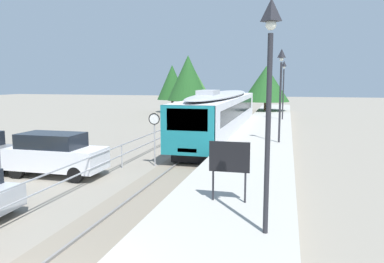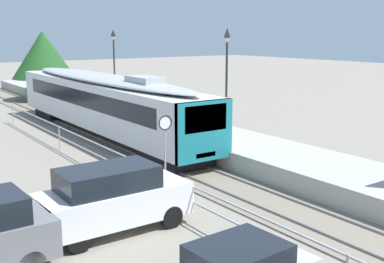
{
  "view_description": "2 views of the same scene",
  "coord_description": "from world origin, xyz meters",
  "px_view_note": "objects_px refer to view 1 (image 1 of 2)",
  "views": [
    {
      "loc": [
        4.84,
        -5.2,
        4.47
      ],
      "look_at": [
        0.0,
        13.63,
        1.8
      ],
      "focal_mm": 34.76,
      "sensor_mm": 36.0,
      "label": 1
    },
    {
      "loc": [
        -11.64,
        -2.98,
        5.96
      ],
      "look_at": [
        0.0,
        13.63,
        1.8
      ],
      "focal_mm": 44.83,
      "sensor_mm": 36.0,
      "label": 2
    }
  ],
  "objects_px": {
    "commuter_train": "(222,111)",
    "parked_suv_white": "(55,154)",
    "speed_limit_sign": "(154,126)",
    "platform_lamp_mid_platform": "(281,78)",
    "platform_lamp_far_end": "(284,79)",
    "platform_notice_board": "(229,159)",
    "platform_lamp_near_end": "(270,74)"
  },
  "relations": [
    {
      "from": "commuter_train",
      "to": "platform_lamp_far_end",
      "type": "height_order",
      "value": "platform_lamp_far_end"
    },
    {
      "from": "platform_lamp_mid_platform",
      "to": "platform_lamp_far_end",
      "type": "relative_size",
      "value": 1.0
    },
    {
      "from": "commuter_train",
      "to": "platform_lamp_far_end",
      "type": "distance_m",
      "value": 9.05
    },
    {
      "from": "platform_notice_board",
      "to": "commuter_train",
      "type": "bearing_deg",
      "value": 100.64
    },
    {
      "from": "commuter_train",
      "to": "platform_lamp_near_end",
      "type": "xyz_separation_m",
      "value": [
        4.43,
        -19.33,
        2.47
      ]
    },
    {
      "from": "commuter_train",
      "to": "parked_suv_white",
      "type": "bearing_deg",
      "value": -113.65
    },
    {
      "from": "platform_lamp_far_end",
      "to": "speed_limit_sign",
      "type": "distance_m",
      "value": 18.56
    },
    {
      "from": "platform_lamp_far_end",
      "to": "speed_limit_sign",
      "type": "relative_size",
      "value": 1.91
    },
    {
      "from": "commuter_train",
      "to": "platform_notice_board",
      "type": "distance_m",
      "value": 17.55
    },
    {
      "from": "platform_lamp_near_end",
      "to": "platform_lamp_far_end",
      "type": "bearing_deg",
      "value": 90.0
    },
    {
      "from": "platform_lamp_mid_platform",
      "to": "platform_lamp_far_end",
      "type": "height_order",
      "value": "same"
    },
    {
      "from": "platform_lamp_mid_platform",
      "to": "parked_suv_white",
      "type": "height_order",
      "value": "platform_lamp_mid_platform"
    },
    {
      "from": "platform_lamp_far_end",
      "to": "platform_notice_board",
      "type": "distance_m",
      "value": 24.89
    },
    {
      "from": "platform_notice_board",
      "to": "platform_lamp_mid_platform",
      "type": "bearing_deg",
      "value": 84.02
    },
    {
      "from": "platform_lamp_near_end",
      "to": "platform_lamp_mid_platform",
      "type": "xyz_separation_m",
      "value": [
        0.0,
        13.41,
        0.0
      ]
    },
    {
      "from": "speed_limit_sign",
      "to": "parked_suv_white",
      "type": "relative_size",
      "value": 0.61
    },
    {
      "from": "platform_notice_board",
      "to": "platform_lamp_far_end",
      "type": "bearing_deg",
      "value": 87.25
    },
    {
      "from": "platform_lamp_mid_platform",
      "to": "parked_suv_white",
      "type": "relative_size",
      "value": 1.16
    },
    {
      "from": "commuter_train",
      "to": "platform_notice_board",
      "type": "bearing_deg",
      "value": -79.36
    },
    {
      "from": "commuter_train",
      "to": "speed_limit_sign",
      "type": "relative_size",
      "value": 7.24
    },
    {
      "from": "platform_lamp_mid_platform",
      "to": "platform_lamp_far_end",
      "type": "bearing_deg",
      "value": 90.0
    },
    {
      "from": "platform_notice_board",
      "to": "speed_limit_sign",
      "type": "distance_m",
      "value": 9.01
    },
    {
      "from": "platform_lamp_mid_platform",
      "to": "parked_suv_white",
      "type": "bearing_deg",
      "value": -145.26
    },
    {
      "from": "parked_suv_white",
      "to": "platform_lamp_far_end",
      "type": "bearing_deg",
      "value": 63.71
    },
    {
      "from": "commuter_train",
      "to": "platform_lamp_mid_platform",
      "type": "distance_m",
      "value": 7.79
    },
    {
      "from": "platform_lamp_far_end",
      "to": "parked_suv_white",
      "type": "relative_size",
      "value": 1.16
    },
    {
      "from": "platform_lamp_mid_platform",
      "to": "platform_notice_board",
      "type": "bearing_deg",
      "value": -95.98
    },
    {
      "from": "speed_limit_sign",
      "to": "platform_notice_board",
      "type": "bearing_deg",
      "value": -55.74
    },
    {
      "from": "platform_lamp_far_end",
      "to": "platform_notice_board",
      "type": "bearing_deg",
      "value": -92.75
    },
    {
      "from": "platform_notice_board",
      "to": "speed_limit_sign",
      "type": "xyz_separation_m",
      "value": [
        -5.07,
        7.45,
        -0.06
      ]
    },
    {
      "from": "commuter_train",
      "to": "parked_suv_white",
      "type": "height_order",
      "value": "commuter_train"
    },
    {
      "from": "commuter_train",
      "to": "speed_limit_sign",
      "type": "distance_m",
      "value": 9.97
    }
  ]
}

